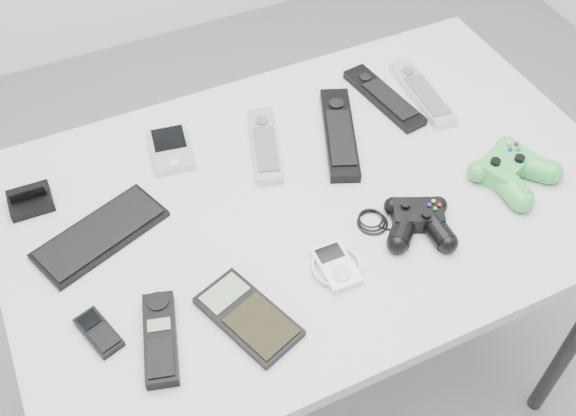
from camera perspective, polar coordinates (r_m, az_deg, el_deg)
name	(u,v)px	position (r m, az deg, el deg)	size (l,w,h in m)	color
floor	(323,403)	(1.83, 3.00, -16.17)	(3.50, 3.50, 0.00)	gray
desk	(313,216)	(1.28, 2.15, -0.71)	(1.12, 0.72, 0.75)	#ABABAE
pda_keyboard	(100,234)	(1.20, -15.60, -2.13)	(0.23, 0.10, 0.01)	black
dock_bracket	(29,197)	(1.28, -21.09, 0.88)	(0.08, 0.07, 0.04)	black
pda	(171,149)	(1.31, -9.88, 4.96)	(0.08, 0.12, 0.02)	#AFAFB7
remote_silver_a	(265,144)	(1.30, -1.96, 5.41)	(0.05, 0.20, 0.02)	#AFAFB7
remote_black_a	(339,133)	(1.33, 4.38, 6.38)	(0.06, 0.25, 0.03)	black
remote_black_b	(384,97)	(1.42, 8.12, 9.29)	(0.05, 0.21, 0.02)	black
remote_silver_b	(422,92)	(1.45, 11.26, 9.60)	(0.05, 0.21, 0.02)	silver
mobile_phone	(99,332)	(1.09, -15.74, -10.08)	(0.04, 0.09, 0.01)	black
cordless_handset	(160,338)	(1.06, -10.76, -10.78)	(0.05, 0.16, 0.02)	black
calculator	(248,316)	(1.06, -3.39, -9.13)	(0.09, 0.17, 0.02)	black
mp3_player	(336,266)	(1.12, 4.11, -4.92)	(0.08, 0.09, 0.02)	silver
controller_black	(419,220)	(1.18, 11.00, -0.97)	(0.21, 0.13, 0.04)	black
controller_green	(511,168)	(1.30, 18.38, 3.20)	(0.14, 0.15, 0.05)	#227D3B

